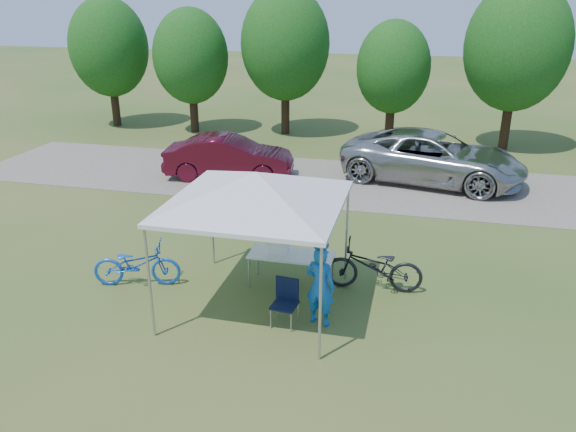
# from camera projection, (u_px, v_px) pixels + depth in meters

# --- Properties ---
(ground) EXTENTS (100.00, 100.00, 0.00)m
(ground) POSITION_uv_depth(u_px,v_px,m) (259.00, 304.00, 11.10)
(ground) COLOR #2D5119
(ground) RESTS_ON ground
(gravel_strip) EXTENTS (24.00, 5.00, 0.02)m
(gravel_strip) POSITION_uv_depth(u_px,v_px,m) (328.00, 181.00, 18.33)
(gravel_strip) COLOR gray
(gravel_strip) RESTS_ON ground
(canopy) EXTENTS (4.53, 4.53, 3.00)m
(canopy) POSITION_uv_depth(u_px,v_px,m) (256.00, 176.00, 10.13)
(canopy) COLOR #A5A5AA
(canopy) RESTS_ON ground
(treeline) EXTENTS (24.89, 4.28, 6.30)m
(treeline) POSITION_uv_depth(u_px,v_px,m) (349.00, 52.00, 22.55)
(treeline) COLOR #382314
(treeline) RESTS_ON ground
(folding_table) EXTENTS (1.75, 0.73, 0.72)m
(folding_table) POSITION_uv_depth(u_px,v_px,m) (291.00, 256.00, 11.58)
(folding_table) COLOR white
(folding_table) RESTS_ON ground
(folding_chair) EXTENTS (0.49, 0.50, 0.87)m
(folding_chair) POSITION_uv_depth(u_px,v_px,m) (286.00, 298.00, 10.31)
(folding_chair) COLOR black
(folding_chair) RESTS_ON ground
(cooler) EXTENTS (0.44, 0.30, 0.32)m
(cooler) POSITION_uv_depth(u_px,v_px,m) (278.00, 246.00, 11.57)
(cooler) COLOR white
(cooler) RESTS_ON folding_table
(ice_cream_cup) EXTENTS (0.07, 0.07, 0.05)m
(ice_cream_cup) POSITION_uv_depth(u_px,v_px,m) (320.00, 257.00, 11.38)
(ice_cream_cup) COLOR yellow
(ice_cream_cup) RESTS_ON folding_table
(cyclist) EXTENTS (0.64, 0.50, 1.56)m
(cyclist) POSITION_uv_depth(u_px,v_px,m) (320.00, 286.00, 10.18)
(cyclist) COLOR blue
(cyclist) RESTS_ON ground
(bike_blue) EXTENTS (1.91, 1.08, 0.95)m
(bike_blue) POSITION_uv_depth(u_px,v_px,m) (137.00, 264.00, 11.68)
(bike_blue) COLOR blue
(bike_blue) RESTS_ON ground
(bike_dark) EXTENTS (2.02, 0.80, 1.04)m
(bike_dark) POSITION_uv_depth(u_px,v_px,m) (374.00, 267.00, 11.45)
(bike_dark) COLOR black
(bike_dark) RESTS_ON ground
(minivan) EXTENTS (6.18, 3.74, 1.60)m
(minivan) POSITION_uv_depth(u_px,v_px,m) (433.00, 157.00, 18.02)
(minivan) COLOR #AAABA6
(minivan) RESTS_ON gravel_strip
(sedan) EXTENTS (4.38, 2.11, 1.38)m
(sedan) POSITION_uv_depth(u_px,v_px,m) (229.00, 157.00, 18.48)
(sedan) COLOR #4C0C1D
(sedan) RESTS_ON gravel_strip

